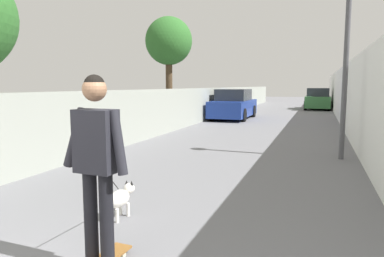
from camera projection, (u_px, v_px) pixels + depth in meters
The scene contains 9 objects.
ground_plane at pixel (265, 126), 15.18m from camera, with size 80.00×80.00×0.00m, color slate.
wall_left at pixel (179, 109), 14.28m from camera, with size 48.00×0.30×1.60m, color #999E93.
fence_right at pixel (353, 99), 12.09m from camera, with size 48.00×0.30×2.57m, color white.
tree_left_mid at pixel (169, 42), 15.16m from camera, with size 2.01×2.01×4.65m.
lamp_post at pixel (347, 32), 8.05m from camera, with size 0.36×0.36×4.30m.
person_skateboarder at pixel (97, 154), 3.23m from camera, with size 0.24×0.71×1.75m.
dog at pixel (120, 198), 4.64m from camera, with size 1.52×0.65×1.06m.
car_near at pixel (234, 105), 18.44m from camera, with size 4.31×1.80×1.54m.
car_far at pixel (318, 99), 25.78m from camera, with size 4.14×1.80×1.54m.
Camera 1 is at (-1.27, -2.09, 1.74)m, focal length 33.11 mm.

